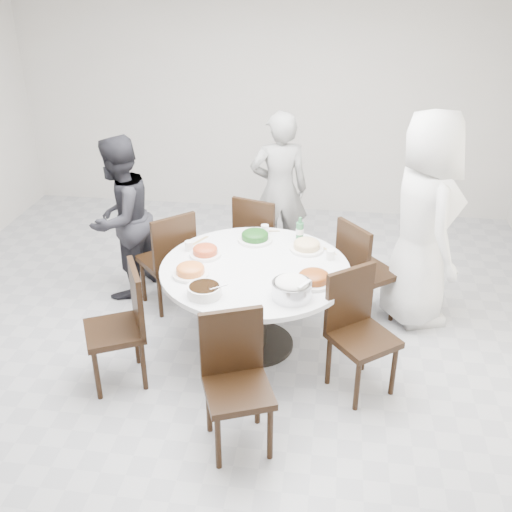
# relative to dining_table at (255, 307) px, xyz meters

# --- Properties ---
(floor) EXTENTS (6.00, 6.00, 0.01)m
(floor) POSITION_rel_dining_table_xyz_m (-0.29, -0.00, -0.38)
(floor) COLOR #ABACB0
(floor) RESTS_ON ground
(wall_back) EXTENTS (6.00, 0.01, 2.80)m
(wall_back) POSITION_rel_dining_table_xyz_m (-0.29, 3.00, 1.02)
(wall_back) COLOR silver
(wall_back) RESTS_ON ground
(dining_table) EXTENTS (1.50, 1.50, 0.75)m
(dining_table) POSITION_rel_dining_table_xyz_m (0.00, 0.00, 0.00)
(dining_table) COLOR white
(dining_table) RESTS_ON floor
(chair_ne) EXTENTS (0.59, 0.59, 0.95)m
(chair_ne) POSITION_rel_dining_table_xyz_m (0.92, 0.57, 0.10)
(chair_ne) COLOR black
(chair_ne) RESTS_ON floor
(chair_n) EXTENTS (0.53, 0.53, 0.95)m
(chair_n) POSITION_rel_dining_table_xyz_m (-0.08, 1.06, 0.10)
(chair_n) COLOR black
(chair_n) RESTS_ON floor
(chair_nw) EXTENTS (0.59, 0.59, 0.95)m
(chair_nw) POSITION_rel_dining_table_xyz_m (-0.89, 0.55, 0.10)
(chair_nw) COLOR black
(chair_nw) RESTS_ON floor
(chair_sw) EXTENTS (0.56, 0.56, 0.95)m
(chair_sw) POSITION_rel_dining_table_xyz_m (-0.98, -0.59, 0.10)
(chair_sw) COLOR black
(chair_sw) RESTS_ON floor
(chair_s) EXTENTS (0.55, 0.55, 0.95)m
(chair_s) POSITION_rel_dining_table_xyz_m (0.05, -1.13, 0.10)
(chair_s) COLOR black
(chair_s) RESTS_ON floor
(chair_se) EXTENTS (0.59, 0.59, 0.95)m
(chair_se) POSITION_rel_dining_table_xyz_m (0.86, -0.44, 0.10)
(chair_se) COLOR black
(chair_se) RESTS_ON floor
(diner_right) EXTENTS (0.81, 1.04, 1.88)m
(diner_right) POSITION_rel_dining_table_xyz_m (1.34, 0.65, 0.57)
(diner_right) COLOR silver
(diner_right) RESTS_ON floor
(diner_middle) EXTENTS (0.66, 0.51, 1.61)m
(diner_middle) POSITION_rel_dining_table_xyz_m (0.03, 1.53, 0.43)
(diner_middle) COLOR black
(diner_middle) RESTS_ON floor
(diner_left) EXTENTS (0.77, 0.88, 1.54)m
(diner_left) POSITION_rel_dining_table_xyz_m (-1.35, 0.72, 0.39)
(diner_left) COLOR black
(diner_left) RESTS_ON floor
(dish_greens) EXTENTS (0.30, 0.30, 0.08)m
(dish_greens) POSITION_rel_dining_table_xyz_m (-0.07, 0.46, 0.41)
(dish_greens) COLOR white
(dish_greens) RESTS_ON dining_table
(dish_pale) EXTENTS (0.28, 0.28, 0.08)m
(dish_pale) POSITION_rel_dining_table_xyz_m (0.38, 0.34, 0.41)
(dish_pale) COLOR white
(dish_pale) RESTS_ON dining_table
(dish_orange) EXTENTS (0.26, 0.26, 0.07)m
(dish_orange) POSITION_rel_dining_table_xyz_m (-0.43, 0.13, 0.41)
(dish_orange) COLOR white
(dish_orange) RESTS_ON dining_table
(dish_redbrown) EXTENTS (0.30, 0.30, 0.07)m
(dish_redbrown) POSITION_rel_dining_table_xyz_m (0.47, -0.19, 0.41)
(dish_redbrown) COLOR white
(dish_redbrown) RESTS_ON dining_table
(dish_tofu) EXTENTS (0.28, 0.28, 0.07)m
(dish_tofu) POSITION_rel_dining_table_xyz_m (-0.47, -0.20, 0.41)
(dish_tofu) COLOR white
(dish_tofu) RESTS_ON dining_table
(rice_bowl) EXTENTS (0.29, 0.29, 0.12)m
(rice_bowl) POSITION_rel_dining_table_xyz_m (0.32, -0.42, 0.44)
(rice_bowl) COLOR silver
(rice_bowl) RESTS_ON dining_table
(soup_bowl) EXTENTS (0.25, 0.25, 0.08)m
(soup_bowl) POSITION_rel_dining_table_xyz_m (-0.30, -0.48, 0.41)
(soup_bowl) COLOR white
(soup_bowl) RESTS_ON dining_table
(beverage_bottle) EXTENTS (0.06, 0.06, 0.22)m
(beverage_bottle) POSITION_rel_dining_table_xyz_m (0.31, 0.50, 0.49)
(beverage_bottle) COLOR #2A6A3E
(beverage_bottle) RESTS_ON dining_table
(tea_cups) EXTENTS (0.07, 0.07, 0.08)m
(tea_cups) POSITION_rel_dining_table_xyz_m (0.03, 0.63, 0.42)
(tea_cups) COLOR white
(tea_cups) RESTS_ON dining_table
(chopsticks) EXTENTS (0.24, 0.04, 0.01)m
(chopsticks) POSITION_rel_dining_table_xyz_m (0.02, 0.64, 0.38)
(chopsticks) COLOR tan
(chopsticks) RESTS_ON dining_table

